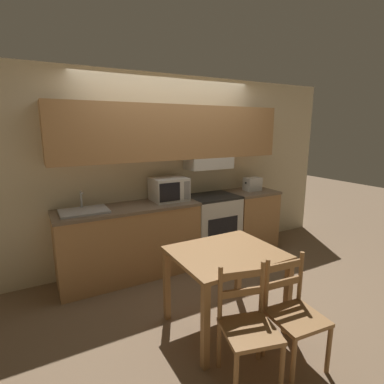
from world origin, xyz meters
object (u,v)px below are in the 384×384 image
Objects in this scene: microwave at (169,189)px; toaster at (252,184)px; sink_basin at (84,211)px; chair_left_of_table at (248,327)px; stove_range at (212,226)px; dining_table at (226,263)px; chair_right_of_table at (294,314)px.

microwave reaches higher than toaster.
sink_basin reaches higher than chair_left_of_table.
stove_range is 0.97× the size of dining_table.
dining_table is (-1.48, -1.41, -0.37)m from toaster.
sink_basin is 2.41m from chair_right_of_table.
chair_right_of_table is at bearing -121.83° from toaster.
microwave is 0.52× the size of chair_right_of_table.
toaster is (1.38, -0.05, -0.05)m from microwave.
microwave is (-0.65, 0.06, 0.61)m from stove_range.
sink_basin is at bearing 126.23° from chair_right_of_table.
sink_basin is at bearing -179.87° from stove_range.
microwave is at bearing 98.54° from chair_right_of_table.
chair_right_of_table is (0.12, -2.08, -0.65)m from microwave.
dining_table is at bearing -54.50° from sink_basin.
toaster is 2.67m from chair_left_of_table.
dining_table is at bearing 85.35° from chair_left_of_table.
chair_right_of_table is (-0.53, -2.03, -0.04)m from stove_range.
stove_range is 1.81m from sink_basin.
stove_range is 2.03× the size of microwave.
chair_right_of_table is at bearing -59.15° from sink_basin.
stove_range reaches higher than dining_table.
stove_range is 2.19m from chair_left_of_table.
microwave reaches higher than sink_basin.
stove_range is at bearing 61.82° from dining_table.
stove_range is 1.60m from dining_table.
toaster is 0.49× the size of sink_basin.
microwave reaches higher than stove_range.
sink_basin reaches higher than stove_range.
sink_basin reaches higher than chair_right_of_table.
chair_left_of_table is 1.00× the size of chair_right_of_table.
dining_table is 0.70m from chair_right_of_table.
dining_table is (-0.75, -1.40, 0.19)m from stove_range.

